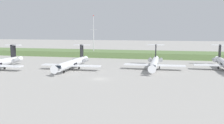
# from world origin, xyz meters

# --- Properties ---
(ground_plane) EXTENTS (500.00, 500.00, 0.00)m
(ground_plane) POSITION_xyz_m (0.00, 30.00, 0.00)
(ground_plane) COLOR #9E9B96
(grass_berm) EXTENTS (320.00, 20.00, 3.04)m
(grass_berm) POSITION_xyz_m (0.00, 64.10, 1.52)
(grass_berm) COLOR #597542
(grass_berm) RESTS_ON ground
(regional_jet_second) EXTENTS (22.81, 31.00, 9.00)m
(regional_jet_second) POSITION_xyz_m (-14.81, 14.95, 2.54)
(regional_jet_second) COLOR silver
(regional_jet_second) RESTS_ON ground
(regional_jet_third) EXTENTS (22.81, 31.00, 9.00)m
(regional_jet_third) POSITION_xyz_m (15.59, 22.56, 2.54)
(regional_jet_third) COLOR silver
(regional_jet_third) RESTS_ON ground
(antenna_mast) EXTENTS (4.40, 0.50, 23.22)m
(antenna_mast) POSITION_xyz_m (-20.76, 61.68, 9.64)
(antenna_mast) COLOR #B2B2B7
(antenna_mast) RESTS_ON ground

